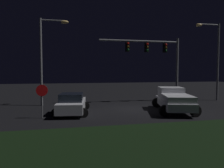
{
  "coord_description": "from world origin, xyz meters",
  "views": [
    {
      "loc": [
        -5.53,
        -17.31,
        3.12
      ],
      "look_at": [
        -1.46,
        0.93,
        2.02
      ],
      "focal_mm": 35.1,
      "sensor_mm": 36.0,
      "label": 1
    }
  ],
  "objects_px": {
    "car_sedan": "(72,104)",
    "street_lamp_right": "(213,52)",
    "stop_sign": "(42,95)",
    "pickup_truck": "(173,98)",
    "street_lamp_left": "(47,51)",
    "traffic_signal_gantry": "(155,54)"
  },
  "relations": [
    {
      "from": "car_sedan",
      "to": "street_lamp_right",
      "type": "height_order",
      "value": "street_lamp_right"
    },
    {
      "from": "stop_sign",
      "to": "pickup_truck",
      "type": "bearing_deg",
      "value": 2.68
    },
    {
      "from": "car_sedan",
      "to": "street_lamp_left",
      "type": "relative_size",
      "value": 0.59
    },
    {
      "from": "pickup_truck",
      "to": "stop_sign",
      "type": "relative_size",
      "value": 2.57
    },
    {
      "from": "street_lamp_left",
      "to": "street_lamp_right",
      "type": "relative_size",
      "value": 0.97
    },
    {
      "from": "traffic_signal_gantry",
      "to": "street_lamp_right",
      "type": "distance_m",
      "value": 6.4
    },
    {
      "from": "street_lamp_left",
      "to": "stop_sign",
      "type": "bearing_deg",
      "value": -89.78
    },
    {
      "from": "car_sedan",
      "to": "street_lamp_right",
      "type": "bearing_deg",
      "value": -66.27
    },
    {
      "from": "pickup_truck",
      "to": "street_lamp_left",
      "type": "height_order",
      "value": "street_lamp_left"
    },
    {
      "from": "car_sedan",
      "to": "traffic_signal_gantry",
      "type": "distance_m",
      "value": 10.55
    },
    {
      "from": "car_sedan",
      "to": "street_lamp_left",
      "type": "distance_m",
      "value": 6.5
    },
    {
      "from": "traffic_signal_gantry",
      "to": "car_sedan",
      "type": "bearing_deg",
      "value": -151.82
    },
    {
      "from": "traffic_signal_gantry",
      "to": "street_lamp_right",
      "type": "bearing_deg",
      "value": -3.71
    },
    {
      "from": "stop_sign",
      "to": "traffic_signal_gantry",
      "type": "bearing_deg",
      "value": 28.66
    },
    {
      "from": "traffic_signal_gantry",
      "to": "stop_sign",
      "type": "distance_m",
      "value": 12.45
    },
    {
      "from": "pickup_truck",
      "to": "stop_sign",
      "type": "bearing_deg",
      "value": 108.55
    },
    {
      "from": "street_lamp_right",
      "to": "stop_sign",
      "type": "height_order",
      "value": "street_lamp_right"
    },
    {
      "from": "pickup_truck",
      "to": "car_sedan",
      "type": "bearing_deg",
      "value": 100.59
    },
    {
      "from": "street_lamp_left",
      "to": "traffic_signal_gantry",
      "type": "bearing_deg",
      "value": 0.36
    },
    {
      "from": "street_lamp_right",
      "to": "stop_sign",
      "type": "distance_m",
      "value": 18.09
    },
    {
      "from": "pickup_truck",
      "to": "car_sedan",
      "type": "height_order",
      "value": "pickup_truck"
    },
    {
      "from": "street_lamp_left",
      "to": "street_lamp_right",
      "type": "distance_m",
      "value": 16.94
    }
  ]
}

